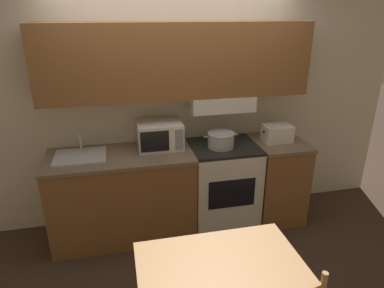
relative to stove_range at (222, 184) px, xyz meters
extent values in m
plane|color=#3D2D23|center=(-0.46, 0.32, -0.47)|extent=(16.00, 16.00, 0.00)
cube|color=silver|center=(-0.46, 0.34, 0.81)|extent=(5.11, 0.05, 2.55)
cube|color=brown|center=(-0.46, 0.16, 1.34)|extent=(2.71, 0.32, 0.74)
cube|color=white|center=(0.00, 0.16, 0.89)|extent=(0.67, 0.34, 0.16)
cube|color=brown|center=(-1.09, -0.01, -0.02)|extent=(1.44, 0.65, 0.90)
cube|color=#75604C|center=(-1.09, -0.01, 0.45)|extent=(1.46, 0.67, 0.04)
cube|color=brown|center=(0.63, -0.01, -0.02)|extent=(0.53, 0.65, 0.90)
cube|color=#75604C|center=(0.63, -0.01, 0.45)|extent=(0.55, 0.67, 0.04)
cube|color=white|center=(0.00, 0.00, -0.02)|extent=(0.71, 0.63, 0.90)
cube|color=black|center=(0.00, 0.00, 0.45)|extent=(0.71, 0.63, 0.03)
cube|color=black|center=(0.00, -0.32, 0.05)|extent=(0.50, 0.01, 0.32)
cylinder|color=black|center=(-0.16, -0.13, 0.46)|extent=(0.10, 0.10, 0.01)
cylinder|color=black|center=(0.16, -0.13, 0.46)|extent=(0.10, 0.10, 0.01)
cylinder|color=black|center=(-0.16, 0.13, 0.46)|extent=(0.10, 0.10, 0.01)
cylinder|color=black|center=(0.16, 0.13, 0.46)|extent=(0.10, 0.10, 0.01)
cylinder|color=#B7BABF|center=(-0.05, -0.04, 0.54)|extent=(0.27, 0.27, 0.16)
torus|color=#B7BABF|center=(-0.05, -0.04, 0.62)|extent=(0.29, 0.29, 0.01)
cylinder|color=#B7BABF|center=(-0.21, -0.04, 0.59)|extent=(0.05, 0.01, 0.01)
cylinder|color=#B7BABF|center=(0.11, -0.04, 0.59)|extent=(0.05, 0.01, 0.01)
cube|color=white|center=(-0.67, 0.11, 0.60)|extent=(0.46, 0.37, 0.27)
cube|color=black|center=(-0.74, -0.08, 0.60)|extent=(0.28, 0.01, 0.21)
cube|color=gray|center=(-0.50, -0.08, 0.60)|extent=(0.08, 0.01, 0.21)
cube|color=white|center=(0.60, -0.01, 0.56)|extent=(0.30, 0.21, 0.18)
cube|color=black|center=(0.45, -0.01, 0.58)|extent=(0.01, 0.02, 0.02)
cube|color=black|center=(0.50, -0.01, 0.64)|extent=(0.04, 0.15, 0.01)
cube|color=black|center=(0.57, -0.01, 0.64)|extent=(0.04, 0.15, 0.01)
cube|color=black|center=(0.64, -0.01, 0.64)|extent=(0.04, 0.15, 0.01)
cube|color=black|center=(0.71, -0.01, 0.64)|extent=(0.04, 0.15, 0.01)
cube|color=#B7BABF|center=(-1.47, -0.01, 0.48)|extent=(0.49, 0.41, 0.02)
cube|color=#4C4F54|center=(-1.47, -0.03, 0.48)|extent=(0.42, 0.30, 0.01)
cylinder|color=#B7BABF|center=(-1.47, 0.14, 0.59)|extent=(0.02, 0.02, 0.19)
cylinder|color=#B7BABF|center=(-1.47, 0.08, 0.68)|extent=(0.02, 0.12, 0.02)
cube|color=#B27F4C|center=(-0.50, -1.55, 0.26)|extent=(1.08, 0.70, 0.04)
cube|color=#B27F4C|center=(0.00, -1.23, -0.11)|extent=(0.06, 0.06, 0.71)
camera|label=1|loc=(-1.07, -3.23, 1.81)|focal=32.00mm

